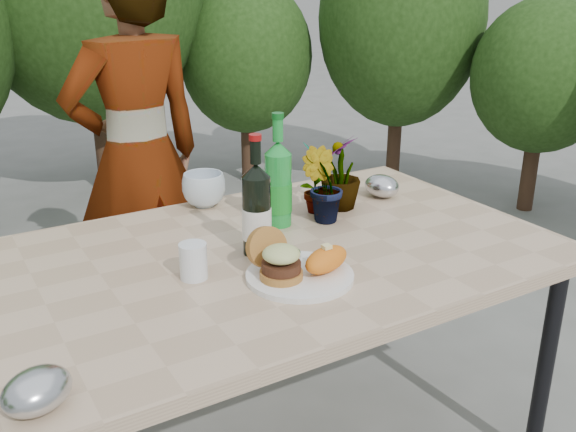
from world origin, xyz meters
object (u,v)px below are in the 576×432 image
person (138,157)px  wine_bottle (257,211)px  patio_table (274,268)px  dinner_plate (300,276)px

person → wine_bottle: bearing=85.8°
patio_table → dinner_plate: 0.20m
dinner_plate → wine_bottle: (-0.02, 0.20, 0.12)m
wine_bottle → person: person is taller
patio_table → dinner_plate: dinner_plate is taller
wine_bottle → dinner_plate: bearing=-80.8°
patio_table → dinner_plate: (-0.03, -0.19, 0.06)m
dinner_plate → patio_table: bearing=80.8°
dinner_plate → wine_bottle: bearing=95.1°
person → patio_table: bearing=88.7°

